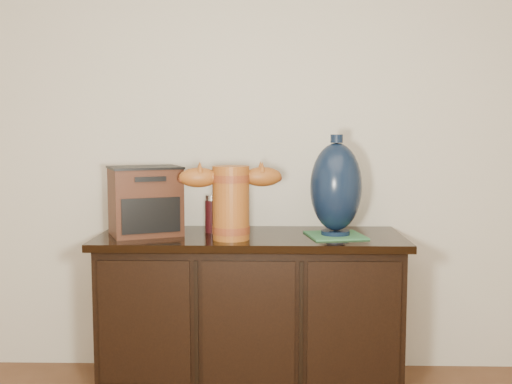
{
  "coord_description": "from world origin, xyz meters",
  "views": [
    {
      "loc": [
        0.09,
        -0.61,
        1.25
      ],
      "look_at": [
        0.03,
        2.18,
        0.97
      ],
      "focal_mm": 42.0,
      "sensor_mm": 36.0,
      "label": 1
    }
  ],
  "objects_px": {
    "sideboard": "(250,309)",
    "tv_radio": "(145,201)",
    "terracotta_vessel": "(231,198)",
    "lamp_base": "(336,187)",
    "spray_can": "(212,214)"
  },
  "relations": [
    {
      "from": "lamp_base",
      "to": "spray_can",
      "type": "relative_size",
      "value": 2.56
    },
    {
      "from": "sideboard",
      "to": "terracotta_vessel",
      "type": "distance_m",
      "value": 0.58
    },
    {
      "from": "lamp_base",
      "to": "spray_can",
      "type": "xyz_separation_m",
      "value": [
        -0.6,
        0.09,
        -0.14
      ]
    },
    {
      "from": "tv_radio",
      "to": "lamp_base",
      "type": "bearing_deg",
      "value": -24.99
    },
    {
      "from": "sideboard",
      "to": "tv_radio",
      "type": "relative_size",
      "value": 3.59
    },
    {
      "from": "terracotta_vessel",
      "to": "spray_can",
      "type": "distance_m",
      "value": 0.24
    },
    {
      "from": "sideboard",
      "to": "tv_radio",
      "type": "distance_m",
      "value": 0.73
    },
    {
      "from": "lamp_base",
      "to": "sideboard",
      "type": "bearing_deg",
      "value": 176.41
    },
    {
      "from": "sideboard",
      "to": "lamp_base",
      "type": "bearing_deg",
      "value": -3.59
    },
    {
      "from": "sideboard",
      "to": "spray_can",
      "type": "xyz_separation_m",
      "value": [
        -0.19,
        0.07,
        0.46
      ]
    },
    {
      "from": "spray_can",
      "to": "terracotta_vessel",
      "type": "bearing_deg",
      "value": -60.35
    },
    {
      "from": "tv_radio",
      "to": "terracotta_vessel",
      "type": "bearing_deg",
      "value": -39.52
    },
    {
      "from": "tv_radio",
      "to": "spray_can",
      "type": "xyz_separation_m",
      "value": [
        0.31,
        0.07,
        -0.07
      ]
    },
    {
      "from": "sideboard",
      "to": "terracotta_vessel",
      "type": "bearing_deg",
      "value": -125.27
    },
    {
      "from": "sideboard",
      "to": "spray_can",
      "type": "relative_size",
      "value": 7.9
    }
  ]
}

